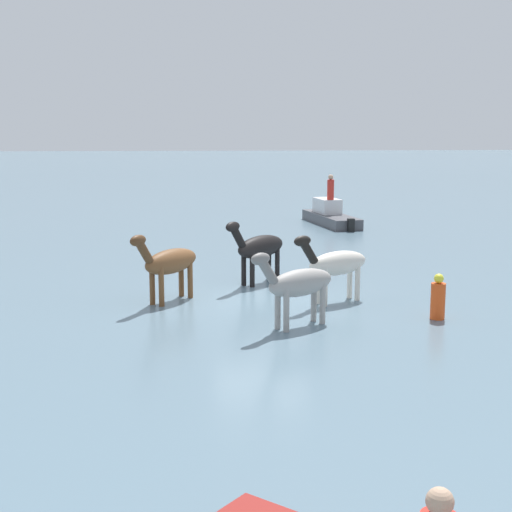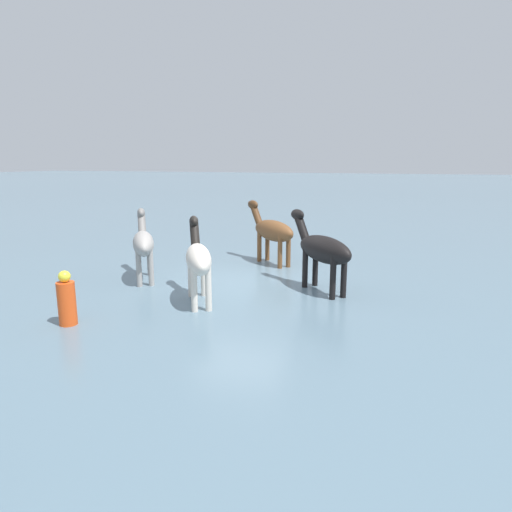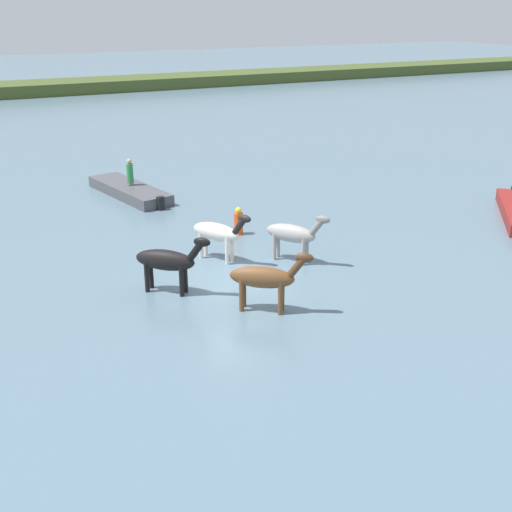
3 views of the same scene
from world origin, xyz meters
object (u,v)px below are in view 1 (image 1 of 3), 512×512
(horse_pinto_flank, at_px, (298,284))
(buoy_channel_marker, at_px, (438,299))
(horse_gray_outer, at_px, (169,262))
(person_boatman_standing, at_px, (331,188))
(horse_rear_stallion, at_px, (335,264))
(horse_dark_mare, at_px, (259,247))
(boat_launch_far, at_px, (330,218))

(horse_pinto_flank, bearing_deg, buoy_channel_marker, 153.21)
(horse_gray_outer, bearing_deg, person_boatman_standing, -166.37)
(horse_rear_stallion, bearing_deg, horse_dark_mare, -85.08)
(horse_rear_stallion, bearing_deg, boat_launch_far, -130.46)
(boat_launch_far, bearing_deg, horse_dark_mare, 150.03)
(horse_pinto_flank, relative_size, boat_launch_far, 0.45)
(buoy_channel_marker, bearing_deg, horse_pinto_flank, -82.05)
(horse_pinto_flank, distance_m, buoy_channel_marker, 3.62)
(horse_dark_mare, distance_m, buoy_channel_marker, 6.06)
(horse_gray_outer, relative_size, person_boatman_standing, 1.88)
(horse_dark_mare, bearing_deg, horse_gray_outer, -7.08)
(horse_rear_stallion, relative_size, person_boatman_standing, 1.94)
(horse_rear_stallion, relative_size, horse_gray_outer, 1.03)
(horse_dark_mare, relative_size, buoy_channel_marker, 1.89)
(horse_rear_stallion, height_order, horse_dark_mare, horse_dark_mare)
(boat_launch_far, bearing_deg, horse_pinto_flank, 156.61)
(person_boatman_standing, relative_size, buoy_channel_marker, 1.04)
(horse_pinto_flank, distance_m, horse_dark_mare, 4.94)
(horse_gray_outer, relative_size, boat_launch_far, 0.45)
(horse_pinto_flank, xyz_separation_m, boat_launch_far, (-17.91, 3.78, -0.74))
(horse_pinto_flank, bearing_deg, horse_dark_mare, -118.13)
(horse_rear_stallion, distance_m, person_boatman_standing, 15.59)
(horse_rear_stallion, xyz_separation_m, horse_dark_mare, (-2.55, -1.87, 0.04))
(horse_rear_stallion, distance_m, buoy_channel_marker, 2.96)
(horse_dark_mare, bearing_deg, horse_rear_stallion, 79.39)
(horse_pinto_flank, xyz_separation_m, horse_dark_mare, (-4.91, -0.57, 0.05))
(horse_pinto_flank, height_order, buoy_channel_marker, horse_pinto_flank)
(horse_gray_outer, xyz_separation_m, person_boatman_standing, (-14.99, 6.89, 0.65))
(horse_gray_outer, bearing_deg, buoy_channel_marker, 109.63)
(boat_launch_far, height_order, person_boatman_standing, person_boatman_standing)
(horse_rear_stallion, bearing_deg, person_boatman_standing, -130.39)
(horse_pinto_flank, distance_m, boat_launch_far, 18.32)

